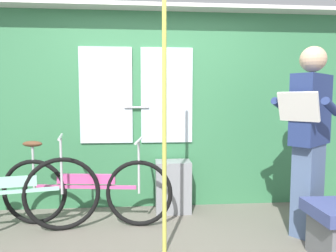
% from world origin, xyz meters
% --- Properties ---
extents(train_door_wall, '(5.10, 0.28, 2.32)m').
position_xyz_m(train_door_wall, '(-0.01, 1.15, 1.21)').
color(train_door_wall, '#387A4C').
rests_on(train_door_wall, ground_plane).
extents(bicycle_near_door, '(1.74, 0.44, 0.89)m').
position_xyz_m(bicycle_near_door, '(-0.71, 0.62, 0.36)').
color(bicycle_near_door, black).
rests_on(bicycle_near_door, ground_plane).
extents(bicycle_leaning_behind, '(1.68, 0.51, 0.94)m').
position_xyz_m(bicycle_leaning_behind, '(-1.40, 0.41, 0.39)').
color(bicycle_leaning_behind, black).
rests_on(bicycle_leaning_behind, ground_plane).
extents(passenger_reading_newspaper, '(0.64, 0.61, 1.76)m').
position_xyz_m(passenger_reading_newspaper, '(1.42, 0.25, 0.93)').
color(passenger_reading_newspaper, slate).
rests_on(passenger_reading_newspaper, ground_plane).
extents(trash_bin_by_wall, '(0.39, 0.28, 0.58)m').
position_xyz_m(trash_bin_by_wall, '(0.21, 0.93, 0.29)').
color(trash_bin_by_wall, gray).
rests_on(trash_bin_by_wall, ground_plane).
extents(handrail_pole, '(0.04, 0.04, 2.28)m').
position_xyz_m(handrail_pole, '(0.05, -0.00, 1.14)').
color(handrail_pole, '#C6C14C').
rests_on(handrail_pole, ground_plane).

